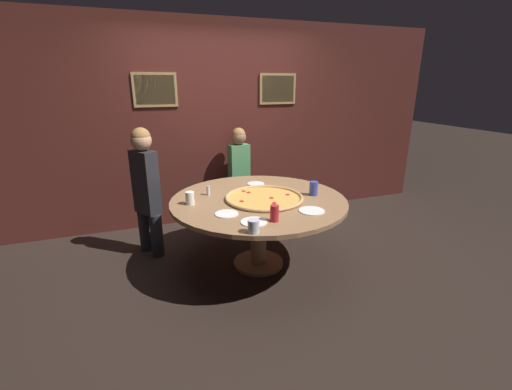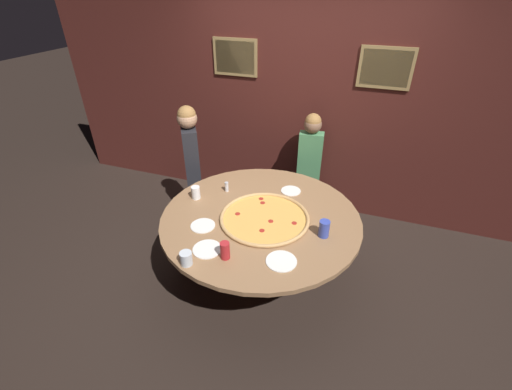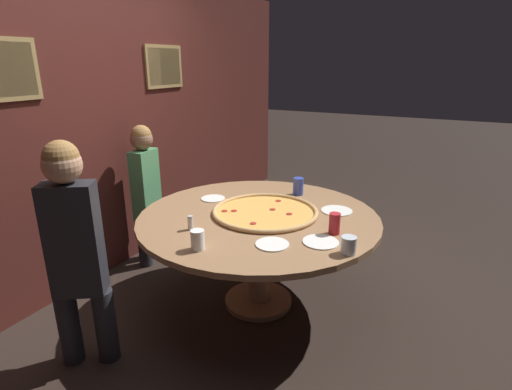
% 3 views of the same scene
% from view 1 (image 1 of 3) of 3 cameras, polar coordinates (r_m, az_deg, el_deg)
% --- Properties ---
extents(ground_plane, '(24.00, 24.00, 0.00)m').
position_cam_1_polar(ground_plane, '(3.71, 0.41, -11.48)').
color(ground_plane, black).
extents(back_wall, '(6.40, 0.08, 2.60)m').
position_cam_1_polar(back_wall, '(4.65, -5.95, 11.63)').
color(back_wall, '#4C1E19').
rests_on(back_wall, ground_plane).
extents(dining_table, '(1.74, 1.74, 0.74)m').
position_cam_1_polar(dining_table, '(3.44, 0.43, -2.40)').
color(dining_table, '#936B47').
rests_on(dining_table, ground_plane).
extents(giant_pizza, '(0.78, 0.78, 0.03)m').
position_cam_1_polar(giant_pizza, '(3.38, 1.37, -0.46)').
color(giant_pizza, '#E5A84C').
rests_on(giant_pizza, dining_table).
extents(drink_cup_beside_pizza, '(0.09, 0.09, 0.11)m').
position_cam_1_polar(drink_cup_beside_pizza, '(2.63, -0.42, -5.23)').
color(drink_cup_beside_pizza, silver).
rests_on(drink_cup_beside_pizza, dining_table).
extents(drink_cup_far_right, '(0.09, 0.09, 0.14)m').
position_cam_1_polar(drink_cup_far_right, '(3.53, 9.57, 1.09)').
color(drink_cup_far_right, '#384CB7').
rests_on(drink_cup_far_right, dining_table).
extents(drink_cup_by_shaker, '(0.08, 0.08, 0.12)m').
position_cam_1_polar(drink_cup_by_shaker, '(3.28, -10.95, -0.51)').
color(drink_cup_by_shaker, white).
rests_on(drink_cup_by_shaker, dining_table).
extents(drink_cup_far_left, '(0.07, 0.07, 0.14)m').
position_cam_1_polar(drink_cup_far_left, '(2.84, 3.10, -3.07)').
color(drink_cup_far_left, '#B22328').
rests_on(drink_cup_far_left, dining_table).
extents(white_plate_left_side, '(0.19, 0.19, 0.01)m').
position_cam_1_polar(white_plate_left_side, '(3.88, -0.04, 1.90)').
color(white_plate_left_side, white).
rests_on(white_plate_left_side, dining_table).
extents(white_plate_beside_cup, '(0.23, 0.23, 0.01)m').
position_cam_1_polar(white_plate_beside_cup, '(3.11, 9.26, -2.61)').
color(white_plate_beside_cup, white).
rests_on(white_plate_beside_cup, dining_table).
extents(white_plate_far_back, '(0.21, 0.21, 0.01)m').
position_cam_1_polar(white_plate_far_back, '(3.01, -4.93, -3.14)').
color(white_plate_far_back, white).
rests_on(white_plate_far_back, dining_table).
extents(white_plate_near_front, '(0.22, 0.22, 0.01)m').
position_cam_1_polar(white_plate_near_front, '(2.83, -0.34, -4.49)').
color(white_plate_near_front, white).
rests_on(white_plate_near_front, dining_table).
extents(condiment_shaker, '(0.04, 0.04, 0.10)m').
position_cam_1_polar(condiment_shaker, '(3.52, -7.96, 0.76)').
color(condiment_shaker, silver).
rests_on(condiment_shaker, dining_table).
extents(diner_side_right, '(0.33, 0.19, 1.28)m').
position_cam_1_polar(diner_side_right, '(4.56, -2.82, 4.21)').
color(diner_side_right, '#232328').
rests_on(diner_side_right, ground_plane).
extents(diner_centre_back, '(0.30, 0.36, 1.41)m').
position_cam_1_polar(diner_centre_back, '(3.83, -17.89, 1.59)').
color(diner_centre_back, '#232328').
rests_on(diner_centre_back, ground_plane).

